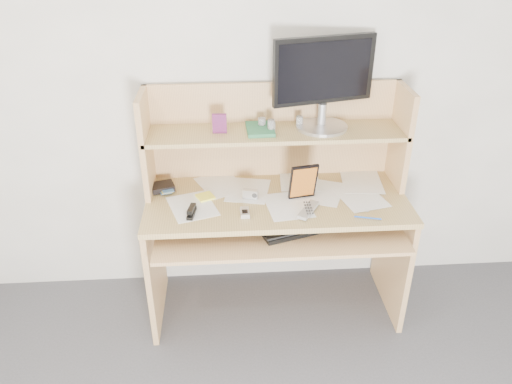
{
  "coord_description": "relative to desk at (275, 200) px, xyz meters",
  "views": [
    {
      "loc": [
        -0.27,
        -0.82,
        2.09
      ],
      "look_at": [
        -0.12,
        1.43,
        0.82
      ],
      "focal_mm": 35.0,
      "sensor_mm": 36.0,
      "label": 1
    }
  ],
  "objects": [
    {
      "name": "desk",
      "position": [
        0.0,
        0.0,
        0.0
      ],
      "size": [
        1.4,
        0.7,
        1.3
      ],
      "color": "tan",
      "rests_on": "floor"
    },
    {
      "name": "stapler",
      "position": [
        -0.45,
        -0.21,
        0.08
      ],
      "size": [
        0.05,
        0.12,
        0.04
      ],
      "primitive_type": "cube",
      "rotation": [
        0.0,
        0.0,
        -0.15
      ],
      "color": "black",
      "rests_on": "paper_clutter"
    },
    {
      "name": "keyboard",
      "position": [
        0.14,
        -0.21,
        -0.03
      ],
      "size": [
        0.53,
        0.32,
        0.03
      ],
      "rotation": [
        0.0,
        0.0,
        0.31
      ],
      "color": "black",
      "rests_on": "desk"
    },
    {
      "name": "monitor",
      "position": [
        0.25,
        0.12,
        0.64
      ],
      "size": [
        0.54,
        0.28,
        0.48
      ],
      "rotation": [
        0.0,
        0.0,
        0.24
      ],
      "color": "silver",
      "rests_on": "desk"
    },
    {
      "name": "chip_stack_a",
      "position": [
        -0.07,
        0.11,
        0.41
      ],
      "size": [
        0.04,
        0.04,
        0.06
      ],
      "primitive_type": "cylinder",
      "rotation": [
        0.0,
        0.0,
        0.04
      ],
      "color": "black",
      "rests_on": "desk"
    },
    {
      "name": "sticky_note_pad",
      "position": [
        -0.38,
        -0.04,
        0.06
      ],
      "size": [
        0.11,
        0.11,
        0.01
      ],
      "primitive_type": "cube",
      "rotation": [
        0.0,
        0.0,
        0.43
      ],
      "color": "#DAE13B",
      "rests_on": "desk"
    },
    {
      "name": "shelf_book",
      "position": [
        -0.08,
        0.07,
        0.4
      ],
      "size": [
        0.15,
        0.2,
        0.02
      ],
      "primitive_type": "cube",
      "rotation": [
        0.0,
        0.0,
        0.03
      ],
      "color": "#358545",
      "rests_on": "desk"
    },
    {
      "name": "game_case",
      "position": [
        0.13,
        -0.1,
        0.16
      ],
      "size": [
        0.15,
        0.04,
        0.21
      ],
      "primitive_type": "cube",
      "rotation": [
        0.0,
        0.0,
        0.19
      ],
      "color": "black",
      "rests_on": "paper_clutter"
    },
    {
      "name": "chip_stack_c",
      "position": [
        -0.02,
        0.06,
        0.41
      ],
      "size": [
        0.05,
        0.05,
        0.05
      ],
      "primitive_type": "cylinder",
      "rotation": [
        0.0,
        0.0,
        -0.4
      ],
      "color": "black",
      "rests_on": "desk"
    },
    {
      "name": "paper_clutter",
      "position": [
        0.0,
        -0.08,
        0.06
      ],
      "size": [
        1.32,
        0.54,
        0.01
      ],
      "primitive_type": "cube",
      "color": "white",
      "rests_on": "desk"
    },
    {
      "name": "flip_phone",
      "position": [
        -0.18,
        -0.23,
        0.07
      ],
      "size": [
        0.05,
        0.09,
        0.02
      ],
      "primitive_type": "cube",
      "rotation": [
        0.0,
        0.0,
        0.02
      ],
      "color": "silver",
      "rests_on": "paper_clutter"
    },
    {
      "name": "digital_camera",
      "position": [
        -0.14,
        -0.07,
        0.09
      ],
      "size": [
        0.08,
        0.05,
        0.05
      ],
      "primitive_type": "cube",
      "rotation": [
        0.0,
        0.0,
        -0.25
      ],
      "color": "silver",
      "rests_on": "paper_clutter"
    },
    {
      "name": "blue_pen",
      "position": [
        0.43,
        -0.32,
        0.07
      ],
      "size": [
        0.13,
        0.04,
        0.01
      ],
      "primitive_type": "cylinder",
      "rotation": [
        1.57,
        0.0,
        1.31
      ],
      "color": "#184BB4",
      "rests_on": "paper_clutter"
    },
    {
      "name": "back_wall",
      "position": [
        0.0,
        0.24,
        0.56
      ],
      "size": [
        3.6,
        0.04,
        2.5
      ],
      "primitive_type": "cube",
      "color": "white",
      "rests_on": "floor"
    },
    {
      "name": "chip_stack_d",
      "position": [
        -0.02,
        0.05,
        0.42
      ],
      "size": [
        0.04,
        0.04,
        0.07
      ],
      "primitive_type": "cylinder",
      "rotation": [
        0.0,
        0.0,
        -0.02
      ],
      "color": "white",
      "rests_on": "desk"
    },
    {
      "name": "wallet",
      "position": [
        -0.62,
        0.06,
        0.08
      ],
      "size": [
        0.14,
        0.13,
        0.03
      ],
      "primitive_type": "cube",
      "rotation": [
        0.0,
        0.0,
        0.29
      ],
      "color": "black",
      "rests_on": "paper_clutter"
    },
    {
      "name": "tv_remote",
      "position": [
        0.14,
        -0.23,
        0.07
      ],
      "size": [
        0.14,
        0.18,
        0.02
      ],
      "primitive_type": "cube",
      "rotation": [
        0.0,
        0.0,
        -0.55
      ],
      "color": "gray",
      "rests_on": "paper_clutter"
    },
    {
      "name": "card_box",
      "position": [
        -0.29,
        0.06,
        0.44
      ],
      "size": [
        0.08,
        0.03,
        0.1
      ],
      "primitive_type": "cube",
      "rotation": [
        0.0,
        0.0,
        -0.05
      ],
      "color": "maroon",
      "rests_on": "desk"
    },
    {
      "name": "chip_stack_b",
      "position": [
        0.13,
        0.11,
        0.42
      ],
      "size": [
        0.05,
        0.05,
        0.06
      ],
      "primitive_type": "cylinder",
      "rotation": [
        0.0,
        0.0,
        0.29
      ],
      "color": "silver",
      "rests_on": "desk"
    }
  ]
}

